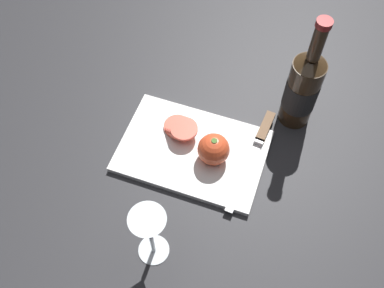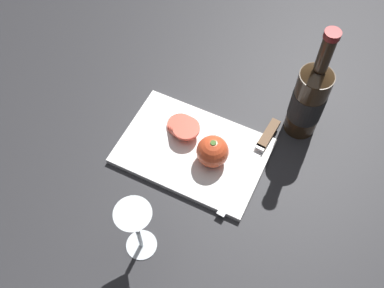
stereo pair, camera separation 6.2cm
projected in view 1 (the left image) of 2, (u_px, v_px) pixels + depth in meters
ground_plane at (213, 159)px, 1.06m from camera, size 3.00×3.00×0.00m
cutting_board at (192, 152)px, 1.06m from camera, size 0.34×0.23×0.01m
wine_bottle at (302, 89)px, 1.03m from camera, size 0.08×0.08×0.32m
wine_glass at (149, 229)px, 0.84m from camera, size 0.07×0.07×0.17m
whole_tomato at (214, 149)px, 1.01m from camera, size 0.07×0.07×0.07m
knife at (261, 137)px, 1.07m from camera, size 0.04×0.28×0.01m
tomato_slice_stack_near at (181, 128)px, 1.07m from camera, size 0.09×0.08×0.03m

